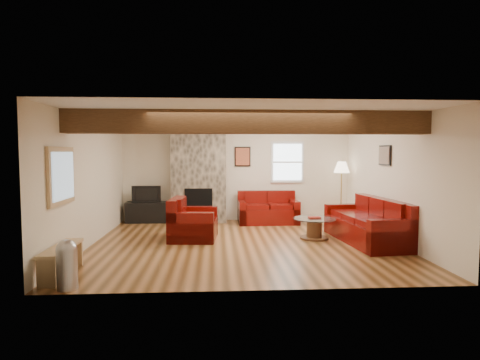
# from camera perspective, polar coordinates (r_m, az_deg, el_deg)

# --- Properties ---
(room) EXTENTS (8.00, 8.00, 8.00)m
(room) POSITION_cam_1_polar(r_m,az_deg,el_deg) (7.92, 0.60, -0.12)
(room) COLOR #593717
(room) RESTS_ON ground
(floor) EXTENTS (6.00, 6.00, 0.00)m
(floor) POSITION_cam_1_polar(r_m,az_deg,el_deg) (8.11, 0.60, -8.96)
(floor) COLOR #593717
(floor) RESTS_ON ground
(oak_beam) EXTENTS (6.00, 0.36, 0.38)m
(oak_beam) POSITION_cam_1_polar(r_m,az_deg,el_deg) (6.68, 1.38, 8.22)
(oak_beam) COLOR #321F0F
(oak_beam) RESTS_ON room
(chimney_breast) EXTENTS (1.40, 0.67, 2.50)m
(chimney_breast) POSITION_cam_1_polar(r_m,az_deg,el_deg) (10.40, -5.88, 0.68)
(chimney_breast) COLOR #3C362E
(chimney_breast) RESTS_ON floor
(back_window) EXTENTS (0.90, 0.08, 1.10)m
(back_window) POSITION_cam_1_polar(r_m,az_deg,el_deg) (10.77, 6.76, 2.54)
(back_window) COLOR white
(back_window) RESTS_ON room
(hatch_window) EXTENTS (0.08, 1.00, 0.90)m
(hatch_window) POSITION_cam_1_polar(r_m,az_deg,el_deg) (6.83, -24.02, 0.55)
(hatch_window) COLOR tan
(hatch_window) RESTS_ON room
(ceiling_dome) EXTENTS (0.40, 0.40, 0.18)m
(ceiling_dome) POSITION_cam_1_polar(r_m,az_deg,el_deg) (8.93, 6.02, 7.97)
(ceiling_dome) COLOR white
(ceiling_dome) RESTS_ON room
(artwork_back) EXTENTS (0.42, 0.06, 0.52)m
(artwork_back) POSITION_cam_1_polar(r_m,az_deg,el_deg) (10.62, 0.37, 3.36)
(artwork_back) COLOR black
(artwork_back) RESTS_ON room
(artwork_right) EXTENTS (0.06, 0.55, 0.42)m
(artwork_right) POSITION_cam_1_polar(r_m,az_deg,el_deg) (8.91, 19.84, 3.32)
(artwork_right) COLOR black
(artwork_right) RESTS_ON room
(sofa_three) EXTENTS (1.15, 2.34, 0.87)m
(sofa_three) POSITION_cam_1_polar(r_m,az_deg,el_deg) (8.53, 17.55, -5.51)
(sofa_three) COLOR #480805
(sofa_three) RESTS_ON floor
(loveseat) EXTENTS (1.52, 0.89, 0.80)m
(loveseat) POSITION_cam_1_polar(r_m,az_deg,el_deg) (10.30, 3.99, -3.92)
(loveseat) COLOR #480805
(loveseat) RESTS_ON floor
(armchair_red) EXTENTS (1.02, 1.14, 0.86)m
(armchair_red) POSITION_cam_1_polar(r_m,az_deg,el_deg) (8.45, -6.64, -5.49)
(armchair_red) COLOR #480805
(armchair_red) RESTS_ON floor
(coffee_table) EXTENTS (0.89, 0.89, 0.47)m
(coffee_table) POSITION_cam_1_polar(r_m,az_deg,el_deg) (8.61, 10.52, -6.78)
(coffee_table) COLOR #4C2A18
(coffee_table) RESTS_ON floor
(tv_cabinet) EXTENTS (1.06, 0.43, 0.53)m
(tv_cabinet) POSITION_cam_1_polar(r_m,az_deg,el_deg) (10.68, -13.07, -4.47)
(tv_cabinet) COLOR black
(tv_cabinet) RESTS_ON floor
(television) EXTENTS (0.74, 0.10, 0.42)m
(television) POSITION_cam_1_polar(r_m,az_deg,el_deg) (10.62, -13.11, -1.92)
(television) COLOR black
(television) RESTS_ON tv_cabinet
(floor_lamp) EXTENTS (0.40, 0.40, 1.57)m
(floor_lamp) POSITION_cam_1_polar(r_m,az_deg,el_deg) (10.61, 14.25, 1.31)
(floor_lamp) COLOR #AB9147
(floor_lamp) RESTS_ON floor
(pine_bench) EXTENTS (0.27, 1.16, 0.43)m
(pine_bench) POSITION_cam_1_polar(r_m,az_deg,el_deg) (6.55, -24.03, -10.51)
(pine_bench) COLOR tan
(pine_bench) RESTS_ON floor
(pedal_bin) EXTENTS (0.35, 0.35, 0.67)m
(pedal_bin) POSITION_cam_1_polar(r_m,az_deg,el_deg) (5.88, -23.39, -10.95)
(pedal_bin) COLOR #A6A5AB
(pedal_bin) RESTS_ON floor
(coal_bucket) EXTENTS (0.30, 0.30, 0.28)m
(coal_bucket) POSITION_cam_1_polar(r_m,az_deg,el_deg) (10.15, -4.92, -5.52)
(coal_bucket) COLOR gray
(coal_bucket) RESTS_ON floor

